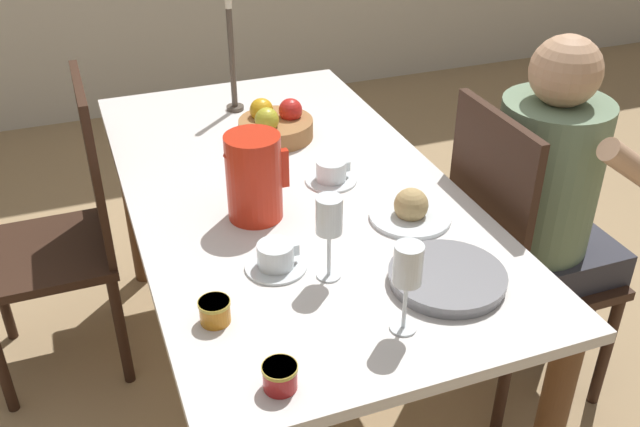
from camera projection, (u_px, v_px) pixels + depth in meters
ground_plane at (294, 381)px, 2.41m from camera, size 20.00×20.00×0.00m
dining_table at (290, 218)px, 2.07m from camera, size 0.89×1.66×0.76m
chair_person_side at (513, 256)px, 2.13m from camera, size 0.42×0.42×1.00m
chair_opposite at (66, 229)px, 2.26m from camera, size 0.42×0.42×1.00m
person_seated at (552, 198)px, 2.06m from camera, size 0.39×0.41×1.19m
red_pitcher at (254, 177)px, 1.81m from camera, size 0.17×0.14×0.23m
wine_glass_water at (329, 219)px, 1.56m from camera, size 0.06×0.06×0.21m
wine_glass_juice at (408, 269)px, 1.41m from camera, size 0.06×0.06×0.21m
teacup_near_person at (276, 258)px, 1.66m from camera, size 0.15×0.15×0.06m
teacup_across at (331, 173)px, 2.02m from camera, size 0.15×0.15×0.06m
serving_tray at (447, 277)px, 1.62m from camera, size 0.27×0.27×0.03m
bread_plate at (411, 210)px, 1.84m from camera, size 0.21×0.21×0.09m
jam_jar_amber at (215, 310)px, 1.49m from camera, size 0.07×0.07×0.05m
jam_jar_red at (280, 375)px, 1.33m from camera, size 0.07×0.07×0.05m
fruit_bowl at (275, 124)px, 2.25m from camera, size 0.24×0.24×0.12m
candlestick_tall at (232, 65)px, 2.38m from camera, size 0.06×0.06×0.40m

